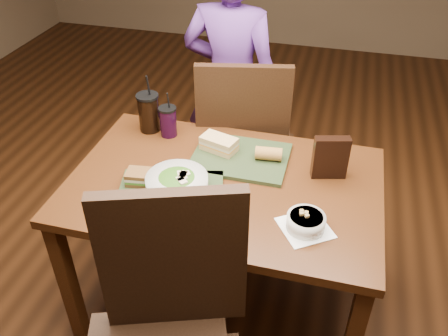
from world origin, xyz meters
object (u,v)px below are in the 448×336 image
at_px(diner, 231,86).
at_px(sandwich_near, 141,177).
at_px(sandwich_far, 219,144).
at_px(dining_table, 224,198).
at_px(tray_far, 240,158).
at_px(chip_bag, 330,158).
at_px(baguette_near, 202,213).
at_px(salad_bowl, 177,183).
at_px(cup_berry, 168,121).
at_px(chair_far, 247,140).
at_px(tray_near, 170,195).
at_px(chair_near, 165,330).
at_px(baguette_far, 269,154).
at_px(soup_bowl, 306,222).
at_px(cup_cola, 149,112).

distance_m(diner, sandwich_near, 0.97).
bearing_deg(sandwich_far, sandwich_near, -127.35).
relative_size(dining_table, tray_far, 3.10).
bearing_deg(chip_bag, diner, 115.86).
xyz_separation_m(sandwich_near, baguette_near, (0.30, -0.15, 0.00)).
relative_size(salad_bowl, cup_berry, 1.09).
bearing_deg(cup_berry, sandwich_far, -17.99).
relative_size(dining_table, chair_far, 1.21).
relative_size(tray_near, cup_berry, 1.84).
distance_m(dining_table, tray_near, 0.26).
height_order(chair_near, chip_bag, chair_near).
bearing_deg(baguette_far, chair_near, -102.28).
bearing_deg(tray_near, sandwich_far, 73.19).
height_order(salad_bowl, cup_berry, cup_berry).
bearing_deg(salad_bowl, dining_table, 39.96).
bearing_deg(chair_far, sandwich_far, -97.62).
distance_m(diner, salad_bowl, 0.98).
xyz_separation_m(tray_far, baguette_near, (-0.05, -0.44, 0.04)).
distance_m(baguette_near, cup_berry, 0.65).
xyz_separation_m(chair_near, baguette_near, (0.01, 0.39, 0.18)).
height_order(tray_near, sandwich_far, sandwich_far).
bearing_deg(diner, baguette_far, 121.54).
distance_m(soup_bowl, sandwich_far, 0.59).
bearing_deg(cup_berry, diner, 73.12).
bearing_deg(cup_berry, baguette_far, -11.85).
bearing_deg(sandwich_near, tray_near, -15.21).
distance_m(salad_bowl, chip_bag, 0.64).
relative_size(chair_far, baguette_near, 9.21).
bearing_deg(diner, cup_berry, 77.66).
distance_m(chair_far, sandwich_far, 0.43).
bearing_deg(salad_bowl, sandwich_far, 76.17).
bearing_deg(soup_bowl, salad_bowl, 172.83).
relative_size(dining_table, chair_near, 1.17).
height_order(tray_far, soup_bowl, soup_bowl).
bearing_deg(tray_near, tray_far, 57.11).
xyz_separation_m(diner, soup_bowl, (0.55, -1.04, 0.02)).
bearing_deg(chip_bag, dining_table, -175.17).
bearing_deg(diner, chair_near, 100.40).
bearing_deg(soup_bowl, tray_far, 131.79).
height_order(sandwich_near, baguette_near, baguette_near).
relative_size(chair_near, sandwich_near, 8.61).
distance_m(chair_near, cup_berry, 1.02).
bearing_deg(cup_cola, soup_bowl, -31.93).
relative_size(diner, salad_bowl, 6.16).
bearing_deg(baguette_far, tray_far, -176.29).
distance_m(diner, tray_near, 1.00).
bearing_deg(chair_near, chair_far, 89.90).
bearing_deg(cup_berry, soup_bowl, -34.33).
height_order(chair_near, tray_near, chair_near).
bearing_deg(sandwich_near, chair_far, 67.11).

